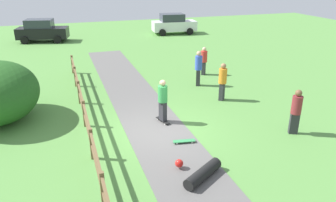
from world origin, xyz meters
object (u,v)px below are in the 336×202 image
(bystander_blue, at_px, (199,67))
(parked_car_black, at_px, (42,31))
(bystander_red, at_px, (204,60))
(parked_car_white, at_px, (174,24))
(bystander_maroon, at_px, (296,110))
(skateboard_loose, at_px, (184,141))
(bystander_orange, at_px, (223,80))
(skater_riding, at_px, (163,99))
(skater_fallen, at_px, (201,173))

(bystander_blue, distance_m, parked_car_black, 17.12)
(bystander_red, height_order, parked_car_white, parked_car_white)
(bystander_red, relative_size, bystander_maroon, 0.94)
(parked_car_black, bearing_deg, bystander_blue, -61.56)
(skateboard_loose, distance_m, bystander_orange, 4.81)
(skater_riding, bearing_deg, bystander_orange, 23.50)
(skateboard_loose, bearing_deg, bystander_maroon, -7.90)
(bystander_blue, relative_size, parked_car_black, 0.42)
(bystander_maroon, height_order, bystander_blue, bystander_blue)
(bystander_red, relative_size, parked_car_white, 0.38)
(skater_fallen, relative_size, parked_car_black, 0.33)
(skater_fallen, relative_size, parked_car_white, 0.34)
(bystander_red, bearing_deg, skateboard_loose, -118.83)
(bystander_orange, distance_m, bystander_blue, 2.35)
(bystander_maroon, distance_m, bystander_blue, 6.46)
(bystander_red, xyz_separation_m, bystander_blue, (-1.10, -1.73, 0.14))
(bystander_maroon, bearing_deg, skater_fallen, -160.70)
(bystander_blue, height_order, parked_car_white, parked_car_white)
(skater_riding, height_order, bystander_orange, skater_riding)
(skater_riding, bearing_deg, parked_car_black, 104.65)
(bystander_red, xyz_separation_m, bystander_maroon, (0.11, -8.08, 0.07))
(skater_fallen, relative_size, bystander_blue, 0.79)
(skater_fallen, distance_m, skateboard_loose, 2.20)
(bystander_red, distance_m, parked_car_black, 16.22)
(skateboard_loose, relative_size, bystander_blue, 0.43)
(bystander_maroon, xyz_separation_m, parked_car_black, (-9.36, 21.40, -0.02))
(parked_car_black, bearing_deg, bystander_red, -55.22)
(bystander_blue, xyz_separation_m, parked_car_black, (-8.15, 15.05, -0.10))
(bystander_maroon, bearing_deg, skater_riding, 150.38)
(skater_riding, xyz_separation_m, bystander_red, (4.32, 5.57, -0.12))
(skateboard_loose, relative_size, bystander_red, 0.49)
(bystander_red, relative_size, parked_car_black, 0.37)
(bystander_orange, bearing_deg, bystander_red, 77.85)
(skateboard_loose, height_order, parked_car_white, parked_car_white)
(skateboard_loose, height_order, bystander_orange, bystander_orange)
(bystander_maroon, bearing_deg, parked_car_white, 82.83)
(skater_riding, relative_size, bystander_blue, 0.95)
(bystander_orange, xyz_separation_m, parked_car_white, (3.68, 17.38, -0.05))
(skater_fallen, xyz_separation_m, bystander_blue, (3.33, 7.94, 0.86))
(skater_fallen, relative_size, bystander_maroon, 0.84)
(skater_riding, distance_m, skateboard_loose, 2.15)
(bystander_orange, height_order, parked_car_white, parked_car_white)
(skateboard_loose, xyz_separation_m, bystander_maroon, (4.24, -0.59, 0.89))
(skater_riding, bearing_deg, bystander_blue, 49.97)
(parked_car_black, bearing_deg, parked_car_white, -0.03)
(bystander_orange, height_order, bystander_red, bystander_orange)
(skater_riding, relative_size, skateboard_loose, 2.20)
(skateboard_loose, bearing_deg, bystander_orange, 46.51)
(skateboard_loose, xyz_separation_m, parked_car_black, (-5.13, 20.81, 0.87))
(bystander_orange, xyz_separation_m, bystander_blue, (-0.22, 2.33, 0.05))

